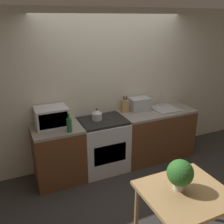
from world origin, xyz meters
TOP-DOWN VIEW (x-y plane):
  - ground_plane at (0.00, 0.00)m, footprint 16.00×16.00m
  - wall_back at (0.00, 1.22)m, footprint 10.00×0.06m
  - counter_left_run at (-1.04, 0.88)m, footprint 0.74×0.62m
  - counter_right_run at (0.75, 0.88)m, footprint 1.33×0.62m
  - stove_range at (-0.29, 0.88)m, footprint 0.75×0.62m
  - kettle at (-0.37, 0.92)m, footprint 0.17×0.17m
  - microwave at (-1.08, 0.98)m, footprint 0.48×0.36m
  - bottle at (-0.90, 0.66)m, footprint 0.07×0.07m
  - knife_block at (0.19, 1.05)m, footprint 0.12×0.08m
  - toaster_oven at (0.48, 1.04)m, footprint 0.35×0.25m
  - sink_basin at (0.91, 0.89)m, footprint 0.42×0.43m
  - dining_table at (-0.10, -0.94)m, footprint 0.88×0.79m
  - potted_plant at (-0.14, -0.87)m, footprint 0.28×0.28m

SIDE VIEW (x-z plane):
  - ground_plane at x=0.00m, z-range 0.00..0.00m
  - stove_range at x=-0.29m, z-range 0.00..0.90m
  - counter_right_run at x=0.75m, z-range 0.00..0.90m
  - counter_left_run at x=-1.04m, z-range 0.00..0.90m
  - dining_table at x=-0.10m, z-range 0.28..1.03m
  - sink_basin at x=0.91m, z-range 0.80..1.04m
  - potted_plant at x=-0.14m, z-range 0.77..1.11m
  - kettle at x=-0.37m, z-range 0.89..1.08m
  - bottle at x=-0.90m, z-range 0.87..1.15m
  - toaster_oven at x=0.48m, z-range 0.90..1.12m
  - knife_block at x=0.19m, z-range 0.87..1.16m
  - microwave at x=-1.08m, z-range 0.90..1.19m
  - wall_back at x=0.00m, z-range 0.00..2.60m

